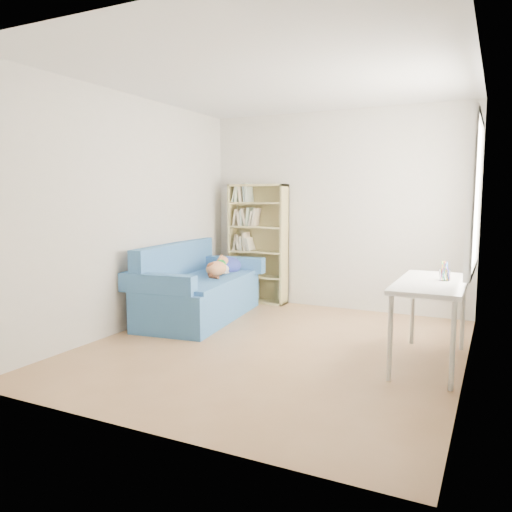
{
  "coord_description": "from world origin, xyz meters",
  "views": [
    {
      "loc": [
        1.95,
        -4.4,
        1.49
      ],
      "look_at": [
        -0.39,
        0.4,
        0.85
      ],
      "focal_mm": 35.0,
      "sensor_mm": 36.0,
      "label": 1
    }
  ],
  "objects_px": {
    "sofa": "(198,290)",
    "pen_cup": "(445,273)",
    "bookshelf": "(258,248)",
    "desk": "(431,289)"
  },
  "relations": [
    {
      "from": "sofa",
      "to": "bookshelf",
      "type": "xyz_separation_m",
      "value": [
        0.26,
        1.14,
        0.42
      ]
    },
    {
      "from": "sofa",
      "to": "pen_cup",
      "type": "distance_m",
      "value": 2.95
    },
    {
      "from": "sofa",
      "to": "pen_cup",
      "type": "height_order",
      "value": "pen_cup"
    },
    {
      "from": "sofa",
      "to": "pen_cup",
      "type": "bearing_deg",
      "value": -16.2
    },
    {
      "from": "pen_cup",
      "to": "bookshelf",
      "type": "bearing_deg",
      "value": 148.33
    },
    {
      "from": "bookshelf",
      "to": "pen_cup",
      "type": "distance_m",
      "value": 3.07
    },
    {
      "from": "bookshelf",
      "to": "pen_cup",
      "type": "height_order",
      "value": "bookshelf"
    },
    {
      "from": "desk",
      "to": "pen_cup",
      "type": "height_order",
      "value": "pen_cup"
    },
    {
      "from": "bookshelf",
      "to": "pen_cup",
      "type": "bearing_deg",
      "value": -31.67
    },
    {
      "from": "sofa",
      "to": "bookshelf",
      "type": "relative_size",
      "value": 1.18
    }
  ]
}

